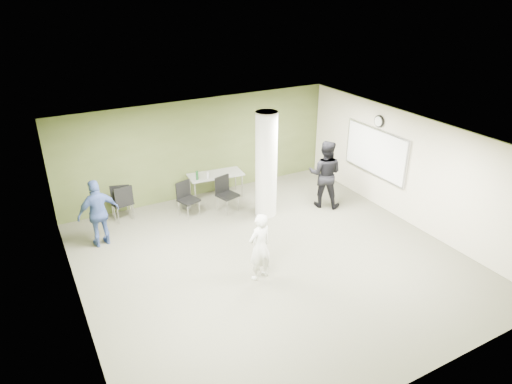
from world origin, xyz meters
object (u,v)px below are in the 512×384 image
man_black (325,174)px  folding_table (215,176)px  man_blue (99,213)px  chair_back_left (123,200)px  woman_white (260,247)px

man_black → folding_table: bearing=5.4°
folding_table → man_blue: bearing=-157.2°
chair_back_left → man_black: man_black is taller
folding_table → man_blue: (-3.39, -1.04, 0.15)m
chair_back_left → woman_white: size_ratio=0.66×
woman_white → man_blue: man_blue is taller
chair_back_left → woman_white: woman_white is taller
chair_back_left → woman_white: (1.86, -3.88, 0.17)m
folding_table → man_black: bearing=-32.0°
chair_back_left → man_black: (5.06, -1.77, 0.36)m
folding_table → man_blue: man_blue is taller
woman_white → man_blue: 3.94m
woman_white → man_blue: size_ratio=0.91×
man_black → man_blue: (-5.81, 0.83, -0.12)m
folding_table → chair_back_left: size_ratio=1.61×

